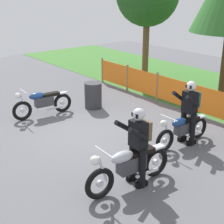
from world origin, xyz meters
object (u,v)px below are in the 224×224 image
motorcycle_third (42,102)px  rider_trailing (189,109)px  rider_lead (138,142)px  motorcycle_lead (129,166)px  motorcycle_trailing (183,129)px  oil_drum (93,95)px

motorcycle_third → rider_trailing: (4.14, 2.05, 0.50)m
rider_trailing → rider_lead: bearing=16.1°
motorcycle_third → motorcycle_lead: bearing=88.9°
motorcycle_third → rider_trailing: size_ratio=1.18×
motorcycle_lead → rider_trailing: rider_trailing is taller
motorcycle_trailing → rider_lead: bearing=17.5°
rider_lead → rider_trailing: bearing=-161.9°
motorcycle_lead → rider_lead: rider_lead is taller
motorcycle_lead → rider_trailing: (-0.60, 2.60, 0.47)m
rider_trailing → oil_drum: rider_trailing is taller
motorcycle_trailing → rider_trailing: (0.00, 0.21, 0.52)m
motorcycle_lead → motorcycle_trailing: (-0.60, 2.40, -0.05)m
motorcycle_third → rider_lead: rider_lead is taller
motorcycle_trailing → oil_drum: motorcycle_trailing is taller
motorcycle_third → oil_drum: size_ratio=2.26×
motorcycle_third → oil_drum: bearing=173.1°
motorcycle_lead → oil_drum: (-4.37, 2.26, -0.05)m
motorcycle_lead → rider_lead: 0.52m
motorcycle_third → oil_drum: 1.75m
motorcycle_trailing → rider_lead: size_ratio=1.13×
rider_lead → rider_trailing: 2.45m
motorcycle_lead → motorcycle_third: (-4.74, 0.55, -0.03)m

